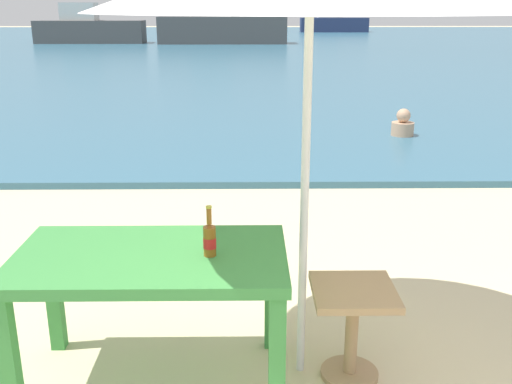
# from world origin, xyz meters

# --- Properties ---
(sea_water) EXTENTS (120.00, 50.00, 0.08)m
(sea_water) POSITION_xyz_m (0.00, 30.00, 0.04)
(sea_water) COLOR #386B84
(sea_water) RESTS_ON ground_plane
(picnic_table_green) EXTENTS (1.40, 0.80, 0.76)m
(picnic_table_green) POSITION_xyz_m (-1.13, 1.47, 0.65)
(picnic_table_green) COLOR #3D8C42
(picnic_table_green) RESTS_ON ground_plane
(beer_bottle_amber) EXTENTS (0.07, 0.07, 0.26)m
(beer_bottle_amber) POSITION_xyz_m (-0.82, 1.44, 0.85)
(beer_bottle_amber) COLOR brown
(beer_bottle_amber) RESTS_ON picnic_table_green
(side_table_wood) EXTENTS (0.44, 0.44, 0.54)m
(side_table_wood) POSITION_xyz_m (-0.06, 1.49, 0.35)
(side_table_wood) COLOR tan
(side_table_wood) RESTS_ON ground_plane
(swimmer_person) EXTENTS (0.34, 0.34, 0.41)m
(swimmer_person) POSITION_xyz_m (1.73, 7.47, 0.24)
(swimmer_person) COLOR tan
(swimmer_person) RESTS_ON sea_water
(boat_fishing_trawler) EXTENTS (6.61, 1.80, 2.40)m
(boat_fishing_trawler) POSITION_xyz_m (-2.04, 30.36, 0.94)
(boat_fishing_trawler) COLOR #4C4C4C
(boat_fishing_trawler) RESTS_ON sea_water
(boat_cargo_ship) EXTENTS (5.01, 1.37, 1.82)m
(boat_cargo_ship) POSITION_xyz_m (5.72, 44.21, 0.73)
(boat_cargo_ship) COLOR navy
(boat_cargo_ship) RESTS_ON sea_water
(boat_barge) EXTENTS (5.62, 1.53, 2.04)m
(boat_barge) POSITION_xyz_m (-9.00, 30.73, 0.81)
(boat_barge) COLOR #4C4C4C
(boat_barge) RESTS_ON sea_water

